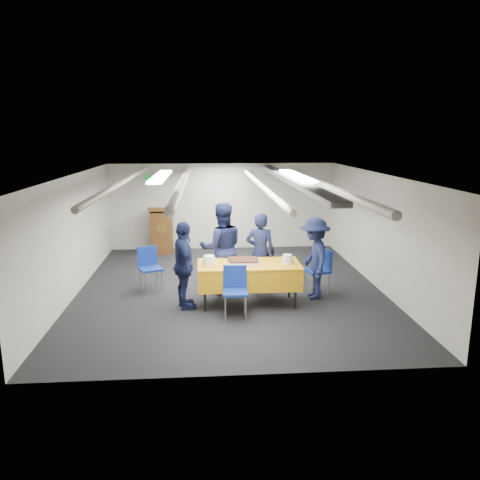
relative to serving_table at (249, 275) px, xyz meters
name	(u,v)px	position (x,y,z in m)	size (l,w,h in m)	color
ground	(230,288)	(-0.30, 0.90, -0.56)	(7.00, 7.00, 0.00)	black
room_shell	(233,197)	(-0.21, 1.31, 1.25)	(6.00, 7.00, 2.30)	beige
serving_table	(249,275)	(0.00, 0.00, 0.00)	(1.85, 0.87, 0.77)	black
sheet_cake	(243,261)	(-0.11, -0.02, 0.26)	(0.55, 0.43, 0.09)	white
plate_stack_left	(209,261)	(-0.72, -0.05, 0.29)	(0.23, 0.23, 0.17)	white
plate_stack_right	(287,259)	(0.69, -0.05, 0.29)	(0.20, 0.20, 0.17)	white
podium	(162,230)	(-1.90, 3.95, 0.05)	(0.62, 0.53, 1.25)	brown
chair_near	(235,286)	(-0.29, -0.54, -0.03)	(0.43, 0.43, 0.87)	gray
chair_right	(321,266)	(1.47, 0.54, -0.03)	(0.51, 0.51, 0.87)	gray
chair_left	(149,264)	(-1.91, 0.98, -0.03)	(0.55, 0.55, 0.87)	gray
sailor_a	(260,253)	(0.29, 0.70, 0.23)	(0.58, 0.38, 1.59)	black
sailor_b	(222,248)	(-0.46, 0.73, 0.33)	(0.86, 0.67, 1.78)	black
sailor_c	(184,266)	(-1.16, -0.11, 0.23)	(0.92, 0.38, 1.58)	black
sailor_d	(314,258)	(1.26, 0.26, 0.22)	(1.00, 0.58, 1.55)	black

